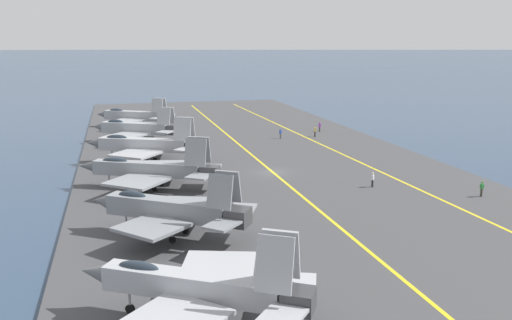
% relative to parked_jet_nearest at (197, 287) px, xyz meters
% --- Properties ---
extents(ground_plane, '(2000.00, 2000.00, 0.00)m').
position_rel_parked_jet_nearest_xyz_m(ground_plane, '(36.47, -15.41, -2.88)').
color(ground_plane, '#2D425B').
extents(carrier_deck, '(171.80, 50.16, 0.40)m').
position_rel_parked_jet_nearest_xyz_m(carrier_deck, '(36.47, -15.41, -2.68)').
color(carrier_deck, '#424244').
rests_on(carrier_deck, ground).
extents(deck_stripe_foul_line, '(154.56, 5.03, 0.01)m').
position_rel_parked_jet_nearest_xyz_m(deck_stripe_foul_line, '(36.47, -29.20, -2.48)').
color(deck_stripe_foul_line, yellow).
rests_on(deck_stripe_foul_line, carrier_deck).
extents(deck_stripe_centerline, '(154.62, 0.36, 0.01)m').
position_rel_parked_jet_nearest_xyz_m(deck_stripe_centerline, '(36.47, -15.41, -2.48)').
color(deck_stripe_centerline, yellow).
rests_on(deck_stripe_centerline, carrier_deck).
extents(parked_jet_nearest, '(13.65, 14.89, 6.46)m').
position_rel_parked_jet_nearest_xyz_m(parked_jet_nearest, '(0.00, 0.00, 0.00)').
color(parked_jet_nearest, '#A8AAAF').
rests_on(parked_jet_nearest, carrier_deck).
extents(parked_jet_second, '(12.69, 14.81, 6.35)m').
position_rel_parked_jet_nearest_xyz_m(parked_jet_second, '(15.50, 0.07, 0.12)').
color(parked_jet_second, gray).
rests_on(parked_jet_second, carrier_deck).
extents(parked_jet_third, '(14.06, 17.14, 6.29)m').
position_rel_parked_jet_nearest_xyz_m(parked_jet_third, '(32.36, 0.67, -0.16)').
color(parked_jet_third, gray).
rests_on(parked_jet_third, carrier_deck).
extents(parked_jet_fourth, '(13.48, 16.89, 6.65)m').
position_rel_parked_jet_nearest_xyz_m(parked_jet_fourth, '(46.10, 0.46, 0.17)').
color(parked_jet_fourth, '#A8AAAF').
rests_on(parked_jet_fourth, carrier_deck).
extents(parked_jet_fifth, '(13.36, 15.75, 6.10)m').
position_rel_parked_jet_nearest_xyz_m(parked_jet_fifth, '(62.79, 0.98, -0.07)').
color(parked_jet_fifth, '#9EA3A8').
rests_on(parked_jet_fifth, carrier_deck).
extents(parked_jet_sixth, '(13.30, 15.75, 5.97)m').
position_rel_parked_jet_nearest_xyz_m(parked_jet_sixth, '(79.31, 0.74, -0.12)').
color(parked_jet_sixth, '#9EA3A8').
rests_on(parked_jet_sixth, carrier_deck).
extents(crew_white_vest, '(0.45, 0.45, 1.79)m').
position_rel_parked_jet_nearest_xyz_m(crew_white_vest, '(26.38, -24.79, -1.50)').
color(crew_white_vest, '#232328').
rests_on(crew_white_vest, carrier_deck).
extents(crew_blue_vest, '(0.37, 0.44, 1.81)m').
position_rel_parked_jet_nearest_xyz_m(crew_blue_vest, '(60.09, -23.75, -1.49)').
color(crew_blue_vest, '#4C473D').
rests_on(crew_blue_vest, carrier_deck).
extents(crew_green_vest, '(0.39, 0.27, 1.76)m').
position_rel_parked_jet_nearest_xyz_m(crew_green_vest, '(19.65, -34.72, -1.51)').
color(crew_green_vest, '#383328').
rests_on(crew_green_vest, carrier_deck).
extents(crew_yellow_vest, '(0.45, 0.38, 1.75)m').
position_rel_parked_jet_nearest_xyz_m(crew_yellow_vest, '(60.28, -30.30, -1.52)').
color(crew_yellow_vest, '#232328').
rests_on(crew_yellow_vest, carrier_deck).
extents(crew_purple_vest, '(0.34, 0.43, 1.83)m').
position_rel_parked_jet_nearest_xyz_m(crew_purple_vest, '(65.32, -33.15, -1.48)').
color(crew_purple_vest, '#383328').
rests_on(crew_purple_vest, carrier_deck).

